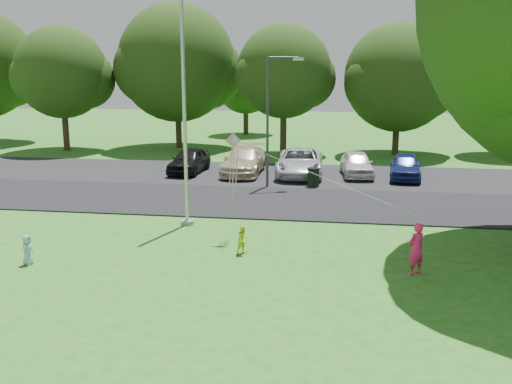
# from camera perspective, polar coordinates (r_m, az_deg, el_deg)

# --- Properties ---
(ground) EXTENTS (120.00, 120.00, 0.00)m
(ground) POSITION_cam_1_polar(r_m,az_deg,el_deg) (16.92, 0.24, -8.32)
(ground) COLOR #276B1C
(ground) RESTS_ON ground
(park_road) EXTENTS (60.00, 6.00, 0.06)m
(park_road) POSITION_cam_1_polar(r_m,az_deg,el_deg) (25.47, 3.12, -1.06)
(park_road) COLOR black
(park_road) RESTS_ON ground
(parking_strip) EXTENTS (42.00, 7.00, 0.06)m
(parking_strip) POSITION_cam_1_polar(r_m,az_deg,el_deg) (31.80, 4.22, 1.69)
(parking_strip) COLOR black
(parking_strip) RESTS_ON ground
(flagpole) EXTENTS (0.50, 0.50, 10.00)m
(flagpole) POSITION_cam_1_polar(r_m,az_deg,el_deg) (21.51, -7.16, 7.51)
(flagpole) COLOR #B7BABF
(flagpole) RESTS_ON ground
(street_lamp) EXTENTS (1.76, 0.84, 6.55)m
(street_lamp) POSITION_cam_1_polar(r_m,az_deg,el_deg) (28.21, 1.68, 8.33)
(street_lamp) COLOR #3F3F44
(street_lamp) RESTS_ON ground
(trash_can) EXTENTS (0.62, 0.62, 0.99)m
(trash_can) POSITION_cam_1_polar(r_m,az_deg,el_deg) (28.73, 5.75, 1.43)
(trash_can) COLOR black
(trash_can) RESTS_ON ground
(tree_row) EXTENTS (64.35, 11.94, 10.88)m
(tree_row) POSITION_cam_1_polar(r_m,az_deg,el_deg) (39.88, 7.64, 12.04)
(tree_row) COLOR #332316
(tree_row) RESTS_ON ground
(horizon_trees) EXTENTS (77.46, 7.20, 7.02)m
(horizon_trees) POSITION_cam_1_polar(r_m,az_deg,el_deg) (49.59, 10.69, 10.40)
(horizon_trees) COLOR #332316
(horizon_trees) RESTS_ON ground
(parked_cars) EXTENTS (13.81, 5.41, 1.48)m
(parked_cars) POSITION_cam_1_polar(r_m,az_deg,el_deg) (31.57, 3.46, 2.99)
(parked_cars) COLOR black
(parked_cars) RESTS_ON ground
(woman) EXTENTS (0.68, 0.65, 1.57)m
(woman) POSITION_cam_1_polar(r_m,az_deg,el_deg) (17.38, 15.71, -5.50)
(woman) COLOR #FF216C
(woman) RESTS_ON ground
(child_yellow) EXTENTS (0.59, 0.59, 0.97)m
(child_yellow) POSITION_cam_1_polar(r_m,az_deg,el_deg) (18.61, -1.28, -4.77)
(child_yellow) COLOR #E4FF28
(child_yellow) RESTS_ON ground
(child_blue) EXTENTS (0.32, 0.47, 0.94)m
(child_blue) POSITION_cam_1_polar(r_m,az_deg,el_deg) (19.01, -21.90, -5.39)
(child_blue) COLOR #87BACF
(child_blue) RESTS_ON ground
(kite) EXTENTS (6.20, 2.97, 2.38)m
(kite) POSITION_cam_1_polar(r_m,az_deg,el_deg) (19.58, -1.80, 3.69)
(kite) COLOR pink
(kite) RESTS_ON ground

